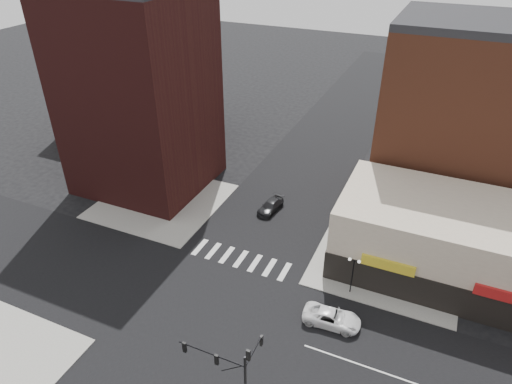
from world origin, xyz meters
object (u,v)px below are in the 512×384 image
at_px(street_lamp_ne, 353,267).
at_px(traffic_signal, 235,368).
at_px(white_suv, 332,318).
at_px(dark_sedan_north, 271,206).

bearing_deg(street_lamp_ne, traffic_signal, -106.75).
height_order(white_suv, dark_sedan_north, white_suv).
distance_m(white_suv, dark_sedan_north, 19.21).
xyz_separation_m(traffic_signal, white_suv, (4.18, 11.22, -4.23)).
xyz_separation_m(street_lamp_ne, dark_sedan_north, (-12.75, 10.26, -2.63)).
bearing_deg(dark_sedan_north, white_suv, -43.47).
xyz_separation_m(street_lamp_ne, white_suv, (-0.58, -4.61, -2.56)).
bearing_deg(dark_sedan_north, traffic_signal, -65.74).
bearing_deg(white_suv, dark_sedan_north, 35.68).
bearing_deg(white_suv, traffic_signal, 155.97).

